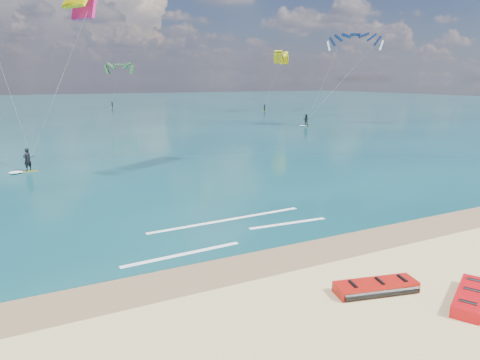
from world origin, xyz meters
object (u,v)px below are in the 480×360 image
object	(u,v)px
packed_kite_mid	(375,292)
kitesurfer_main	(30,66)
packed_kite_left	(470,303)
kitesurfer_far	(331,75)

from	to	relation	value
packed_kite_mid	kitesurfer_main	xyz separation A→B (m)	(-9.16, 23.30, 7.73)
packed_kite_left	kitesurfer_main	bearing A→B (deg)	85.37
packed_kite_left	kitesurfer_far	distance (m)	51.97
kitesurfer_far	packed_kite_left	bearing A→B (deg)	-142.85
packed_kite_left	kitesurfer_far	xyz separation A→B (m)	(28.11, 43.08, 7.43)
packed_kite_left	kitesurfer_far	world-z (taller)	kitesurfer_far
packed_kite_left	packed_kite_mid	xyz separation A→B (m)	(-2.19, 1.86, 0.00)
packed_kite_left	packed_kite_mid	distance (m)	2.87
packed_kite_left	kitesurfer_far	bearing A→B (deg)	27.96
packed_kite_mid	kitesurfer_far	world-z (taller)	kitesurfer_far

